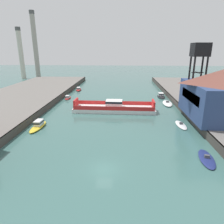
# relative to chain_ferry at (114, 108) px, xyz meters

# --- Properties ---
(ground_plane) EXTENTS (400.00, 400.00, 0.00)m
(ground_plane) POSITION_rel_chain_ferry_xyz_m (-0.21, -29.43, -1.00)
(ground_plane) COLOR #3D6660
(chain_ferry) EXTENTS (23.30, 6.70, 3.30)m
(chain_ferry) POSITION_rel_chain_ferry_xyz_m (0.00, 0.00, 0.00)
(chain_ferry) COLOR silver
(chain_ferry) RESTS_ON ground
(moored_boat_near_left) EXTENTS (2.06, 5.57, 1.22)m
(moored_boat_near_left) POSITION_rel_chain_ferry_xyz_m (-17.36, 14.27, -0.54)
(moored_boat_near_left) COLOR red
(moored_boat_near_left) RESTS_ON ground
(moored_boat_near_right) EXTENTS (2.78, 7.29, 1.49)m
(moored_boat_near_right) POSITION_rel_chain_ferry_xyz_m (16.69, 18.93, -0.44)
(moored_boat_near_right) COLOR black
(moored_boat_near_right) RESTS_ON ground
(moored_boat_mid_left) EXTENTS (2.34, 7.44, 1.62)m
(moored_boat_mid_left) POSITION_rel_chain_ferry_xyz_m (-16.64, -13.71, -0.40)
(moored_boat_mid_left) COLOR yellow
(moored_boat_mid_left) RESTS_ON ground
(moored_boat_mid_right) EXTENTS (3.10, 6.63, 0.86)m
(moored_boat_mid_right) POSITION_rel_chain_ferry_xyz_m (16.08, -25.95, -0.81)
(moored_boat_mid_right) COLOR navy
(moored_boat_mid_right) RESTS_ON ground
(moored_boat_far_left) EXTENTS (2.23, 6.07, 0.87)m
(moored_boat_far_left) POSITION_rel_chain_ferry_xyz_m (16.08, -10.81, -0.80)
(moored_boat_far_left) COLOR white
(moored_boat_far_left) RESTS_ON ground
(moored_boat_far_right) EXTENTS (3.56, 8.29, 1.10)m
(moored_boat_far_right) POSITION_rel_chain_ferry_xyz_m (16.95, 8.50, -0.69)
(moored_boat_far_right) COLOR white
(moored_boat_far_right) RESTS_ON ground
(moored_boat_upstream_a) EXTENTS (3.04, 7.14, 1.38)m
(moored_boat_upstream_a) POSITION_rel_chain_ferry_xyz_m (-16.76, 29.98, -0.49)
(moored_boat_upstream_a) COLOR red
(moored_boat_upstream_a) RESTS_ON ground
(crane_tower) EXTENTS (3.83, 3.83, 16.76)m
(crane_tower) POSITION_rel_chain_ferry_xyz_m (20.75, -4.14, 14.33)
(crane_tower) COLOR black
(crane_tower) RESTS_ON quay_right
(smokestack_distant_a) EXTENTS (2.97, 2.97, 38.22)m
(smokestack_distant_a) POSITION_rel_chain_ferry_xyz_m (-50.08, 67.88, 19.15)
(smokestack_distant_a) COLOR #9E998E
(smokestack_distant_a) RESTS_ON ground
(smokestack_distant_b) EXTENTS (2.92, 2.92, 29.19)m
(smokestack_distant_b) POSITION_rel_chain_ferry_xyz_m (-57.85, 64.64, 14.60)
(smokestack_distant_b) COLOR beige
(smokestack_distant_b) RESTS_ON ground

